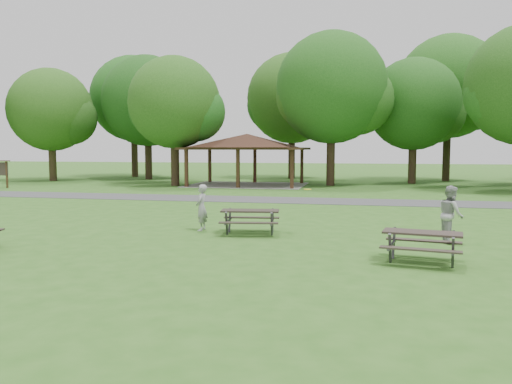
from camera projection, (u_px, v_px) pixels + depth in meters
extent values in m
plane|color=#2D5E1B|center=(183.00, 257.00, 12.38)|extent=(160.00, 160.00, 0.00)
cube|color=#404043|center=(278.00, 200.00, 26.01)|extent=(120.00, 3.20, 0.02)
cube|color=#3C2315|center=(186.00, 169.00, 34.63)|extent=(0.22, 0.22, 2.60)
cube|color=#3C2315|center=(210.00, 166.00, 39.89)|extent=(0.22, 0.22, 2.60)
cube|color=#352213|center=(238.00, 169.00, 33.85)|extent=(0.22, 0.22, 2.60)
cube|color=#3D1F16|center=(255.00, 166.00, 39.11)|extent=(0.22, 0.22, 2.60)
cube|color=#321E12|center=(292.00, 169.00, 33.07)|extent=(0.22, 0.22, 2.60)
cube|color=#322112|center=(302.00, 167.00, 38.33)|extent=(0.22, 0.22, 2.60)
cube|color=#2F2013|center=(247.00, 149.00, 36.36)|extent=(8.60, 6.60, 0.16)
pyramid|color=black|center=(247.00, 141.00, 36.31)|extent=(7.01, 7.01, 1.00)
cube|color=gray|center=(247.00, 185.00, 36.59)|extent=(8.40, 6.40, 0.03)
cube|color=#382414|center=(7.00, 175.00, 33.92)|extent=(0.10, 0.10, 1.80)
cylinder|color=#322516|center=(53.00, 161.00, 41.49)|extent=(0.60, 0.60, 3.32)
sphere|color=#224E16|center=(51.00, 110.00, 41.12)|extent=(6.80, 6.80, 6.80)
sphere|color=#1B4112|center=(70.00, 118.00, 41.15)|extent=(4.42, 4.42, 4.42)
sphere|color=#1D4D16|center=(35.00, 116.00, 41.26)|extent=(4.08, 4.08, 4.08)
cylinder|color=black|center=(149.00, 157.00, 43.40)|extent=(0.60, 0.60, 3.85)
sphere|color=#144212|center=(147.00, 101.00, 42.98)|extent=(7.80, 7.80, 7.80)
sphere|color=#123F12|center=(168.00, 110.00, 42.97)|extent=(5.07, 5.07, 5.07)
sphere|color=#124012|center=(130.00, 108.00, 43.16)|extent=(4.68, 4.68, 4.68)
cylinder|color=black|center=(175.00, 161.00, 36.03)|extent=(0.60, 0.60, 3.50)
sphere|color=#204E16|center=(174.00, 102.00, 35.67)|extent=(6.60, 6.60, 6.60)
sphere|color=#174F16|center=(195.00, 112.00, 35.70)|extent=(4.29, 4.29, 4.29)
sphere|color=#123E11|center=(156.00, 110.00, 35.79)|extent=(3.96, 3.96, 3.96)
cylinder|color=black|center=(331.00, 158.00, 36.13)|extent=(0.60, 0.60, 4.02)
sphere|color=#194A15|center=(332.00, 88.00, 35.69)|extent=(8.00, 8.00, 8.00)
sphere|color=#1D4D16|center=(357.00, 99.00, 35.67)|extent=(5.20, 5.20, 5.20)
sphere|color=#214E16|center=(309.00, 96.00, 35.89)|extent=(4.80, 4.80, 4.80)
cylinder|color=#302015|center=(412.00, 161.00, 38.30)|extent=(0.60, 0.60, 3.43)
sphere|color=#184714|center=(414.00, 104.00, 37.92)|extent=(7.00, 7.00, 7.00)
sphere|color=#1A4513|center=(435.00, 113.00, 37.94)|extent=(4.55, 4.55, 4.55)
sphere|color=#134112|center=(395.00, 111.00, 38.06)|extent=(4.20, 4.20, 4.20)
sphere|color=#1B4F16|center=(502.00, 94.00, 30.45)|extent=(4.44, 4.44, 4.44)
cylinder|color=#312116|center=(135.00, 154.00, 47.42)|extent=(0.60, 0.60, 4.38)
sphere|color=#164A15|center=(133.00, 99.00, 46.97)|extent=(8.00, 8.00, 8.00)
sphere|color=#134413|center=(153.00, 107.00, 46.95)|extent=(5.20, 5.20, 5.20)
sphere|color=#1C4F16|center=(117.00, 105.00, 47.16)|extent=(4.80, 4.80, 4.80)
cylinder|color=black|center=(292.00, 155.00, 44.76)|extent=(0.60, 0.60, 4.13)
sphere|color=#204C15|center=(292.00, 98.00, 44.31)|extent=(8.00, 8.00, 8.00)
sphere|color=#214B15|center=(312.00, 107.00, 44.30)|extent=(5.20, 5.20, 5.20)
sphere|color=#194513|center=(274.00, 105.00, 44.51)|extent=(4.80, 4.80, 4.80)
cylinder|color=black|center=(446.00, 154.00, 41.02)|extent=(0.60, 0.60, 4.55)
sphere|color=#1B4D16|center=(449.00, 87.00, 40.55)|extent=(8.40, 8.40, 8.40)
sphere|color=#1A4814|center=(472.00, 97.00, 40.52)|extent=(5.46, 5.46, 5.46)
sphere|color=#1A4D16|center=(427.00, 95.00, 40.77)|extent=(5.04, 5.04, 5.04)
cube|color=black|center=(250.00, 211.00, 15.69)|extent=(1.89, 0.96, 0.05)
cube|color=#2C261F|center=(248.00, 223.00, 15.12)|extent=(1.83, 0.51, 0.04)
cube|color=#2E2721|center=(252.00, 217.00, 16.31)|extent=(1.83, 0.51, 0.04)
cube|color=#3B3B3D|center=(227.00, 224.00, 15.40)|extent=(0.11, 0.38, 0.79)
cube|color=#3F3F42|center=(230.00, 220.00, 16.15)|extent=(0.11, 0.38, 0.79)
cube|color=#3A3A3C|center=(228.00, 221.00, 15.77)|extent=(0.26, 1.47, 0.05)
cube|color=#444447|center=(272.00, 224.00, 15.30)|extent=(0.11, 0.38, 0.79)
cube|color=#454547|center=(273.00, 221.00, 16.05)|extent=(0.11, 0.38, 0.79)
cube|color=#434346|center=(272.00, 222.00, 15.67)|extent=(0.26, 1.47, 0.05)
cube|color=#2D2521|center=(422.00, 233.00, 11.68)|extent=(1.87, 0.99, 0.05)
cube|color=#312A23|center=(420.00, 250.00, 11.17)|extent=(1.79, 0.55, 0.04)
cube|color=#322824|center=(423.00, 241.00, 12.25)|extent=(1.79, 0.55, 0.04)
cube|color=#3F3E41|center=(390.00, 249.00, 11.63)|extent=(0.12, 0.38, 0.77)
cube|color=#414144|center=(394.00, 243.00, 12.31)|extent=(0.12, 0.38, 0.77)
cube|color=#444446|center=(392.00, 245.00, 11.97)|extent=(0.30, 1.43, 0.05)
cube|color=#3B3B3D|center=(453.00, 253.00, 11.12)|extent=(0.12, 0.38, 0.77)
cube|color=#3D3D3F|center=(453.00, 247.00, 11.80)|extent=(0.12, 0.38, 0.77)
cube|color=#39393B|center=(453.00, 249.00, 11.46)|extent=(0.30, 1.43, 0.05)
cylinder|color=yellow|center=(307.00, 189.00, 15.30)|extent=(0.26, 0.26, 0.02)
imported|color=#98989A|center=(202.00, 208.00, 16.31)|extent=(0.38, 0.56, 1.52)
imported|color=#A2A2A5|center=(451.00, 214.00, 14.22)|extent=(0.75, 0.90, 1.64)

